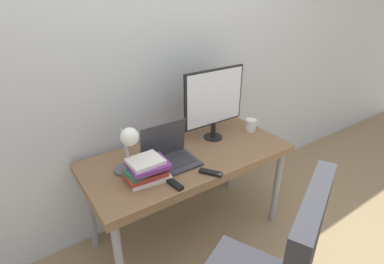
{
  "coord_description": "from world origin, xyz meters",
  "views": [
    {
      "loc": [
        -0.99,
        -1.16,
        1.77
      ],
      "look_at": [
        0.01,
        0.3,
        0.9
      ],
      "focal_mm": 28.0,
      "sensor_mm": 36.0,
      "label": 1
    }
  ],
  "objects": [
    {
      "name": "mug",
      "position": [
        0.62,
        0.37,
        0.77
      ],
      "size": [
        0.13,
        0.09,
        0.09
      ],
      "color": "silver",
      "rests_on": "desk"
    },
    {
      "name": "monitor",
      "position": [
        0.29,
        0.43,
        1.03
      ],
      "size": [
        0.5,
        0.14,
        0.53
      ],
      "color": "black",
      "rests_on": "desk"
    },
    {
      "name": "media_remote",
      "position": [
        -0.02,
        0.05,
        0.73
      ],
      "size": [
        0.12,
        0.14,
        0.02
      ],
      "color": "black",
      "rests_on": "desk"
    },
    {
      "name": "desk",
      "position": [
        0.0,
        0.34,
        0.65
      ],
      "size": [
        1.43,
        0.68,
        0.72
      ],
      "color": "brown",
      "rests_on": "ground_plane"
    },
    {
      "name": "ground_plane",
      "position": [
        0.0,
        0.0,
        0.0
      ],
      "size": [
        12.0,
        12.0,
        0.0
      ],
      "primitive_type": "plane",
      "color": "#937A56"
    },
    {
      "name": "book_stack",
      "position": [
        -0.37,
        0.23,
        0.78
      ],
      "size": [
        0.28,
        0.22,
        0.13
      ],
      "color": "silver",
      "rests_on": "desk"
    },
    {
      "name": "wall_back",
      "position": [
        0.0,
        0.74,
        1.3
      ],
      "size": [
        8.0,
        0.05,
        2.6
      ],
      "color": "silver",
      "rests_on": "ground_plane"
    },
    {
      "name": "desk_lamp",
      "position": [
        -0.44,
        0.29,
        0.95
      ],
      "size": [
        0.14,
        0.25,
        0.35
      ],
      "color": "#4C4C51",
      "rests_on": "desk"
    },
    {
      "name": "laptop",
      "position": [
        -0.16,
        0.31,
        0.77
      ],
      "size": [
        0.33,
        0.25,
        0.26
      ],
      "color": "#38383D",
      "rests_on": "desk"
    },
    {
      "name": "tv_remote",
      "position": [
        -0.27,
        0.09,
        0.73
      ],
      "size": [
        0.06,
        0.16,
        0.02
      ],
      "color": "black",
      "rests_on": "desk"
    }
  ]
}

